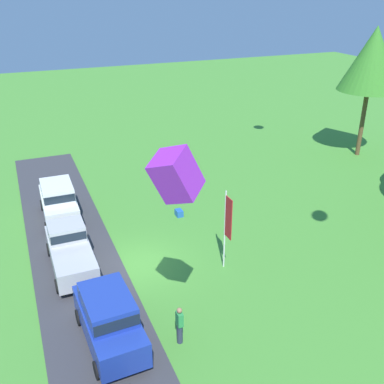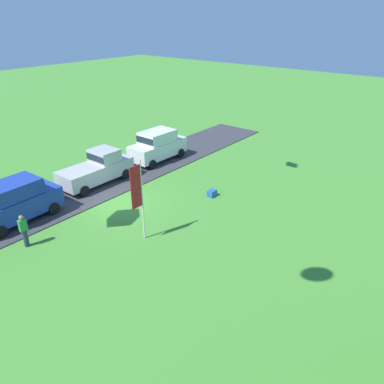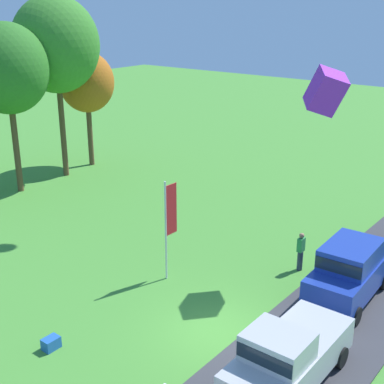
{
  "view_description": "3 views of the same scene",
  "coord_description": "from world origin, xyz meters",
  "px_view_note": "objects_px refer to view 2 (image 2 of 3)",
  "views": [
    {
      "loc": [
        18.88,
        -4.86,
        13.15
      ],
      "look_at": [
        -0.76,
        3.22,
        3.22
      ],
      "focal_mm": 42.0,
      "sensor_mm": 36.0,
      "label": 1
    },
    {
      "loc": [
        12.78,
        15.86,
        10.38
      ],
      "look_at": [
        -0.59,
        5.09,
        2.05
      ],
      "focal_mm": 35.0,
      "sensor_mm": 36.0,
      "label": 2
    },
    {
      "loc": [
        -13.01,
        -9.19,
        10.85
      ],
      "look_at": [
        2.84,
        3.41,
        3.64
      ],
      "focal_mm": 50.0,
      "sensor_mm": 36.0,
      "label": 3
    }
  ],
  "objects_px": {
    "person_on_lawn": "(24,231)",
    "car_suv_near_entrance": "(158,144)",
    "car_pickup_mid_row": "(98,168)",
    "cooler_box": "(212,193)",
    "flag_banner": "(138,192)",
    "car_suv_far_end": "(16,200)"
  },
  "relations": [
    {
      "from": "person_on_lawn",
      "to": "car_suv_near_entrance",
      "type": "bearing_deg",
      "value": -166.4
    },
    {
      "from": "car_pickup_mid_row",
      "to": "person_on_lawn",
      "type": "relative_size",
      "value": 2.93
    },
    {
      "from": "person_on_lawn",
      "to": "cooler_box",
      "type": "distance_m",
      "value": 10.83
    },
    {
      "from": "car_suv_near_entrance",
      "to": "cooler_box",
      "type": "bearing_deg",
      "value": 70.81
    },
    {
      "from": "car_suv_near_entrance",
      "to": "cooler_box",
      "type": "xyz_separation_m",
      "value": [
        2.38,
        6.84,
        -1.1
      ]
    },
    {
      "from": "car_suv_near_entrance",
      "to": "flag_banner",
      "type": "xyz_separation_m",
      "value": [
        8.6,
        6.99,
        1.4
      ]
    },
    {
      "from": "car_suv_far_end",
      "to": "cooler_box",
      "type": "bearing_deg",
      "value": 144.84
    },
    {
      "from": "flag_banner",
      "to": "person_on_lawn",
      "type": "bearing_deg",
      "value": -45.61
    },
    {
      "from": "cooler_box",
      "to": "person_on_lawn",
      "type": "bearing_deg",
      "value": -20.71
    },
    {
      "from": "car_suv_near_entrance",
      "to": "car_pickup_mid_row",
      "type": "relative_size",
      "value": 0.92
    },
    {
      "from": "car_suv_far_end",
      "to": "flag_banner",
      "type": "distance_m",
      "value": 7.26
    },
    {
      "from": "car_suv_near_entrance",
      "to": "car_pickup_mid_row",
      "type": "height_order",
      "value": "car_suv_near_entrance"
    },
    {
      "from": "car_pickup_mid_row",
      "to": "cooler_box",
      "type": "height_order",
      "value": "car_pickup_mid_row"
    },
    {
      "from": "car_pickup_mid_row",
      "to": "flag_banner",
      "type": "bearing_deg",
      "value": 66.53
    },
    {
      "from": "car_pickup_mid_row",
      "to": "car_suv_far_end",
      "type": "height_order",
      "value": "car_suv_far_end"
    },
    {
      "from": "car_suv_near_entrance",
      "to": "flag_banner",
      "type": "distance_m",
      "value": 11.17
    },
    {
      "from": "flag_banner",
      "to": "car_suv_near_entrance",
      "type": "bearing_deg",
      "value": -140.9
    },
    {
      "from": "car_suv_far_end",
      "to": "person_on_lawn",
      "type": "relative_size",
      "value": 2.74
    },
    {
      "from": "cooler_box",
      "to": "car_suv_far_end",
      "type": "bearing_deg",
      "value": -35.16
    },
    {
      "from": "car_pickup_mid_row",
      "to": "person_on_lawn",
      "type": "xyz_separation_m",
      "value": [
        7.0,
        3.19,
        -0.23
      ]
    },
    {
      "from": "car_suv_near_entrance",
      "to": "car_suv_far_end",
      "type": "distance_m",
      "value": 11.46
    },
    {
      "from": "car_suv_near_entrance",
      "to": "flag_banner",
      "type": "height_order",
      "value": "flag_banner"
    }
  ]
}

